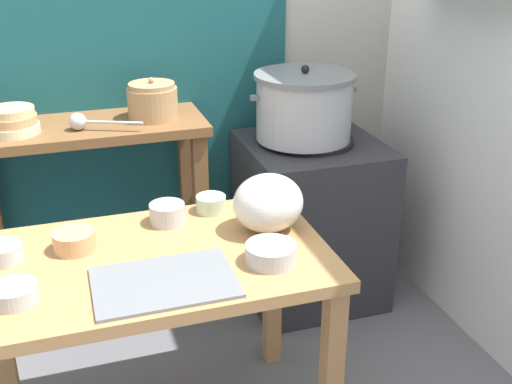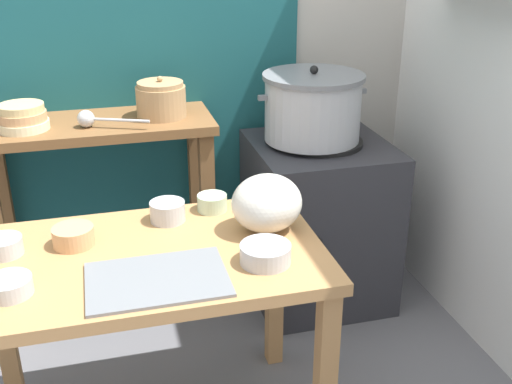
% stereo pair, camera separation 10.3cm
% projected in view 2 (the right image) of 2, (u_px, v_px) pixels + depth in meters
% --- Properties ---
extents(wall_back, '(4.40, 0.12, 2.60)m').
position_uv_depth(wall_back, '(136.00, 11.00, 2.70)').
color(wall_back, '#B2ADA3').
rests_on(wall_back, ground).
extents(prep_table, '(1.10, 0.66, 0.72)m').
position_uv_depth(prep_table, '(149.00, 284.00, 1.97)').
color(prep_table, '#B27F4C').
rests_on(prep_table, ground).
extents(back_shelf_table, '(0.96, 0.40, 0.90)m').
position_uv_depth(back_shelf_table, '(101.00, 171.00, 2.67)').
color(back_shelf_table, brown).
rests_on(back_shelf_table, ground).
extents(stove_block, '(0.60, 0.61, 0.78)m').
position_uv_depth(stove_block, '(318.00, 221.00, 2.89)').
color(stove_block, '#2D2D33').
rests_on(stove_block, ground).
extents(steamer_pot, '(0.49, 0.44, 0.33)m').
position_uv_depth(steamer_pot, '(313.00, 107.00, 2.68)').
color(steamer_pot, '#B7BABF').
rests_on(steamer_pot, stove_block).
extents(clay_pot, '(0.21, 0.21, 0.17)m').
position_uv_depth(clay_pot, '(161.00, 100.00, 2.61)').
color(clay_pot, tan).
rests_on(clay_pot, back_shelf_table).
extents(bowl_stack_enamel, '(0.20, 0.20, 0.10)m').
position_uv_depth(bowl_stack_enamel, '(22.00, 118.00, 2.46)').
color(bowl_stack_enamel, beige).
rests_on(bowl_stack_enamel, back_shelf_table).
extents(ladle, '(0.28, 0.14, 0.07)m').
position_uv_depth(ladle, '(89.00, 119.00, 2.49)').
color(ladle, '#B7BABF').
rests_on(ladle, back_shelf_table).
extents(serving_tray, '(0.40, 0.28, 0.01)m').
position_uv_depth(serving_tray, '(157.00, 279.00, 1.77)').
color(serving_tray, slate).
rests_on(serving_tray, prep_table).
extents(plastic_bag, '(0.23, 0.21, 0.19)m').
position_uv_depth(plastic_bag, '(267.00, 203.00, 2.03)').
color(plastic_bag, silver).
rests_on(plastic_bag, prep_table).
extents(prep_bowl_0, '(0.15, 0.15, 0.06)m').
position_uv_depth(prep_bowl_0, '(265.00, 253.00, 1.86)').
color(prep_bowl_0, '#B7BABF').
rests_on(prep_bowl_0, prep_table).
extents(prep_bowl_1, '(0.12, 0.12, 0.06)m').
position_uv_depth(prep_bowl_1, '(3.00, 246.00, 1.91)').
color(prep_bowl_1, '#B7BABF').
rests_on(prep_bowl_1, prep_table).
extents(prep_bowl_2, '(0.13, 0.13, 0.05)m').
position_uv_depth(prep_bowl_2, '(9.00, 286.00, 1.70)').
color(prep_bowl_2, '#B7BABF').
rests_on(prep_bowl_2, prep_table).
extents(prep_bowl_3, '(0.12, 0.12, 0.07)m').
position_uv_depth(prep_bowl_3, '(167.00, 211.00, 2.12)').
color(prep_bowl_3, '#B7BABF').
rests_on(prep_bowl_3, prep_table).
extents(prep_bowl_4, '(0.10, 0.10, 0.06)m').
position_uv_depth(prep_bowl_4, '(212.00, 202.00, 2.20)').
color(prep_bowl_4, '#B7D1AD').
rests_on(prep_bowl_4, prep_table).
extents(prep_bowl_5, '(0.13, 0.13, 0.06)m').
position_uv_depth(prep_bowl_5, '(73.00, 235.00, 1.96)').
color(prep_bowl_5, tan).
rests_on(prep_bowl_5, prep_table).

